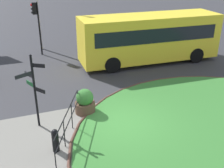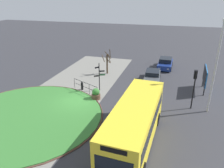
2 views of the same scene
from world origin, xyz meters
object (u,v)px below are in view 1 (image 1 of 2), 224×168
Objects in this scene: bollard_foreground at (55,140)px; traffic_light_near at (36,17)px; planter_near_signpost at (85,102)px; signpost_directional at (34,87)px; bus_yellow at (149,37)px.

bollard_foreground is 11.62m from traffic_light_near.
bollard_foreground is 0.80× the size of planter_near_signpost.
traffic_light_near reaches higher than bollard_foreground.
signpost_directional is 2.72× the size of planter_near_signpost.
planter_near_signpost is (2.12, 0.36, -1.27)m from signpost_directional.
traffic_light_near is 3.19× the size of planter_near_signpost.
planter_near_signpost is at bearing 52.74° from bollard_foreground.
planter_near_signpost reaches higher than bollard_foreground.
signpost_directional reaches higher than bollard_foreground.
signpost_directional is 0.85× the size of traffic_light_near.
bus_yellow is 7.82m from traffic_light_near.
bollard_foreground is at bearing -127.26° from planter_near_signpost.
signpost_directional is at bearing -142.83° from bus_yellow.
bus_yellow is at bearing 34.31° from signpost_directional.
signpost_directional reaches higher than bus_yellow.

